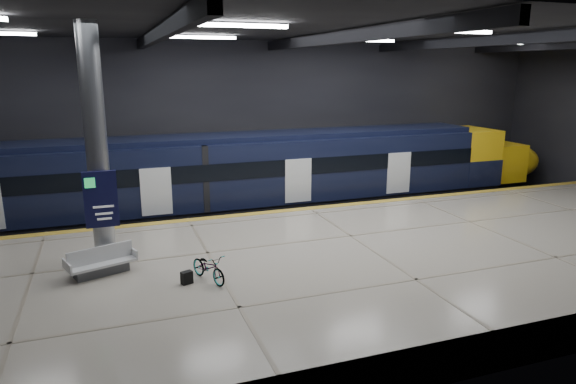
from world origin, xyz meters
name	(u,v)px	position (x,y,z in m)	size (l,w,h in m)	color
ground	(338,256)	(0.00, 0.00, 0.00)	(30.00, 30.00, 0.00)	black
room_shell	(342,99)	(0.00, 0.00, 5.72)	(30.10, 16.10, 8.05)	black
platform	(371,266)	(0.00, -2.50, 0.55)	(30.00, 11.00, 1.10)	#B5AC99
safety_strip	(310,208)	(0.00, 2.75, 1.11)	(30.00, 0.40, 0.01)	gold
rails	(288,215)	(0.00, 5.50, 0.08)	(30.00, 1.52, 0.16)	gray
train	(262,175)	(-1.23, 5.50, 2.06)	(29.40, 2.84, 3.79)	black
bench	(101,264)	(-8.14, -1.71, 1.39)	(2.01, 1.33, 0.82)	#595B60
bicycle	(209,267)	(-5.38, -3.17, 1.49)	(0.52, 1.48, 0.78)	#99999E
pannier_bag	(187,278)	(-5.98, -3.17, 1.28)	(0.30, 0.18, 0.35)	black
info_column	(97,152)	(-8.00, -1.03, 4.46)	(0.90, 0.78, 6.90)	#9EA0A5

